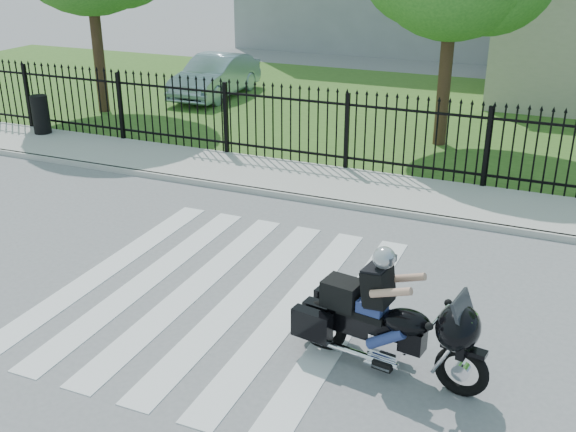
% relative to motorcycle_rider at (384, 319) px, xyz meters
% --- Properties ---
extents(ground, '(120.00, 120.00, 0.00)m').
position_rel_motorcycle_rider_xyz_m(ground, '(-2.76, 0.84, -0.68)').
color(ground, slate).
rests_on(ground, ground).
extents(crosswalk, '(5.00, 5.50, 0.01)m').
position_rel_motorcycle_rider_xyz_m(crosswalk, '(-2.76, 0.84, -0.67)').
color(crosswalk, silver).
rests_on(crosswalk, ground).
extents(sidewalk, '(40.00, 2.00, 0.12)m').
position_rel_motorcycle_rider_xyz_m(sidewalk, '(-2.76, 5.84, -0.62)').
color(sidewalk, '#ADAAA3').
rests_on(sidewalk, ground).
extents(curb, '(40.00, 0.12, 0.12)m').
position_rel_motorcycle_rider_xyz_m(curb, '(-2.76, 4.84, -0.62)').
color(curb, '#ADAAA3').
rests_on(curb, ground).
extents(grass_strip, '(40.00, 12.00, 0.02)m').
position_rel_motorcycle_rider_xyz_m(grass_strip, '(-2.76, 12.84, -0.67)').
color(grass_strip, '#365C1F').
rests_on(grass_strip, ground).
extents(iron_fence, '(26.00, 0.04, 1.80)m').
position_rel_motorcycle_rider_xyz_m(iron_fence, '(-2.76, 6.84, 0.22)').
color(iron_fence, black).
rests_on(iron_fence, ground).
extents(motorcycle_rider, '(2.49, 1.06, 1.66)m').
position_rel_motorcycle_rider_xyz_m(motorcycle_rider, '(0.00, 0.00, 0.00)').
color(motorcycle_rider, black).
rests_on(motorcycle_rider, ground).
extents(parked_car, '(1.50, 4.09, 1.34)m').
position_rel_motorcycle_rider_xyz_m(parked_car, '(-9.10, 12.39, 0.01)').
color(parked_car, '#95AFBB').
rests_on(parked_car, grass_strip).
extents(litter_bin, '(0.51, 0.51, 0.99)m').
position_rel_motorcycle_rider_xyz_m(litter_bin, '(-11.00, 6.41, -0.06)').
color(litter_bin, black).
rests_on(litter_bin, sidewalk).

